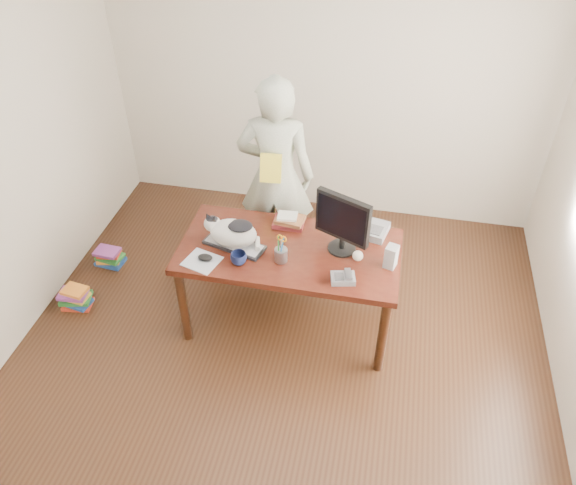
% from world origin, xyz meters
% --- Properties ---
extents(room, '(4.50, 4.50, 4.50)m').
position_xyz_m(room, '(0.00, 0.00, 1.35)').
color(room, black).
rests_on(room, ground).
extents(desk, '(1.60, 0.80, 0.75)m').
position_xyz_m(desk, '(0.00, 0.68, 0.60)').
color(desk, black).
rests_on(desk, ground).
extents(keyboard, '(0.48, 0.28, 0.03)m').
position_xyz_m(keyboard, '(-0.40, 0.55, 0.76)').
color(keyboard, black).
rests_on(keyboard, desk).
extents(cat, '(0.44, 0.29, 0.25)m').
position_xyz_m(cat, '(-0.41, 0.55, 0.88)').
color(cat, silver).
rests_on(cat, keyboard).
extents(monitor, '(0.40, 0.27, 0.47)m').
position_xyz_m(monitor, '(0.36, 0.66, 1.01)').
color(monitor, black).
rests_on(monitor, desk).
extents(pen_cup, '(0.12, 0.12, 0.23)m').
position_xyz_m(pen_cup, '(-0.03, 0.46, 0.81)').
color(pen_cup, gray).
rests_on(pen_cup, desk).
extents(mousepad, '(0.28, 0.27, 0.01)m').
position_xyz_m(mousepad, '(-0.58, 0.34, 0.75)').
color(mousepad, '#B4B9C1').
rests_on(mousepad, desk).
extents(mouse, '(0.12, 0.09, 0.04)m').
position_xyz_m(mouse, '(-0.56, 0.36, 0.77)').
color(mouse, black).
rests_on(mouse, mousepad).
extents(coffee_mug, '(0.16, 0.16, 0.09)m').
position_xyz_m(coffee_mug, '(-0.32, 0.38, 0.79)').
color(coffee_mug, '#0D1334').
rests_on(coffee_mug, desk).
extents(phone, '(0.18, 0.16, 0.07)m').
position_xyz_m(phone, '(0.43, 0.35, 0.77)').
color(phone, slate).
rests_on(phone, desk).
extents(speaker, '(0.10, 0.11, 0.17)m').
position_xyz_m(speaker, '(0.72, 0.56, 0.84)').
color(speaker, gray).
rests_on(speaker, desk).
extents(baseball, '(0.08, 0.08, 0.08)m').
position_xyz_m(baseball, '(0.50, 0.58, 0.79)').
color(baseball, white).
rests_on(baseball, desk).
extents(book_stack, '(0.24, 0.18, 0.09)m').
position_xyz_m(book_stack, '(-0.06, 0.88, 0.79)').
color(book_stack, '#4E1417').
rests_on(book_stack, desk).
extents(calculator, '(0.21, 0.25, 0.07)m').
position_xyz_m(calculator, '(0.59, 0.90, 0.78)').
color(calculator, slate).
rests_on(calculator, desk).
extents(person, '(0.66, 0.45, 1.74)m').
position_xyz_m(person, '(-0.26, 1.34, 0.87)').
color(person, beige).
rests_on(person, ground).
extents(held_book, '(0.17, 0.11, 0.23)m').
position_xyz_m(held_book, '(-0.26, 1.17, 1.05)').
color(held_book, yellow).
rests_on(held_book, person).
extents(book_pile_a, '(0.27, 0.22, 0.18)m').
position_xyz_m(book_pile_a, '(-1.75, 0.40, 0.09)').
color(book_pile_a, red).
rests_on(book_pile_a, ground).
extents(book_pile_b, '(0.26, 0.20, 0.15)m').
position_xyz_m(book_pile_b, '(-1.72, 0.95, 0.07)').
color(book_pile_b, navy).
rests_on(book_pile_b, ground).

